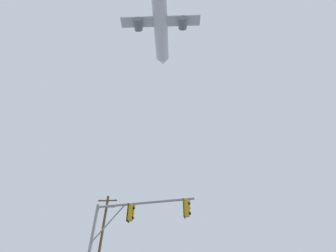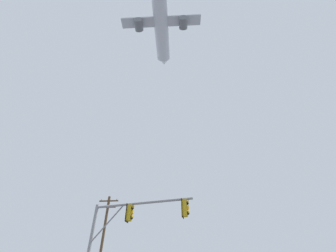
% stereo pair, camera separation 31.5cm
% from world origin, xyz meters
% --- Properties ---
extents(signal_pole_near, '(6.14, 1.37, 6.18)m').
position_xyz_m(signal_pole_near, '(-2.60, 7.86, 4.66)').
color(signal_pole_near, gray).
rests_on(signal_pole_near, ground).
extents(utility_pole, '(2.20, 0.28, 10.84)m').
position_xyz_m(utility_pole, '(-7.84, 19.29, 5.73)').
color(utility_pole, brown).
rests_on(utility_pole, ground).
extents(airplane, '(17.17, 22.22, 6.08)m').
position_xyz_m(airplane, '(-2.59, 19.53, 49.61)').
color(airplane, '#B7BCC6').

